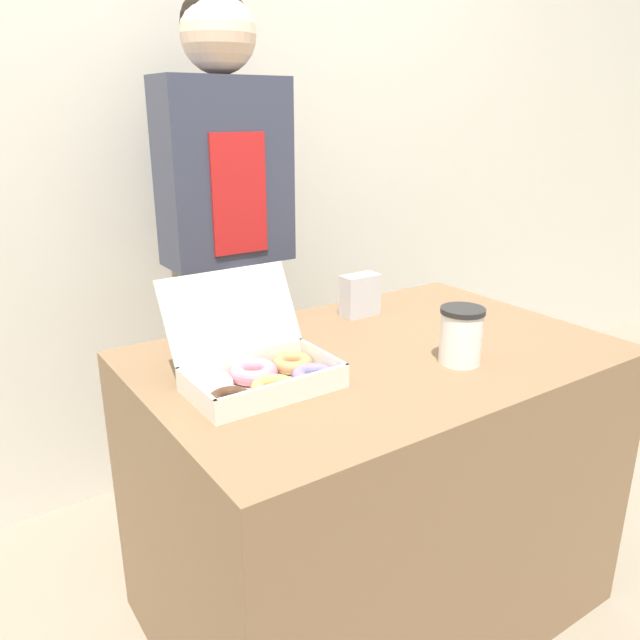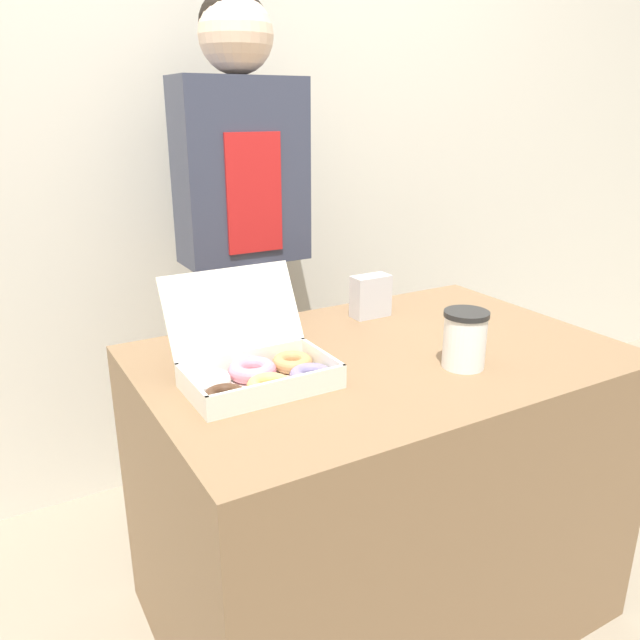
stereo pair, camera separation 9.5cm
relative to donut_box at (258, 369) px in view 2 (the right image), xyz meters
The scene contains 7 objects.
ground_plane 0.87m from the donut_box, ahead, with size 14.00×14.00×0.00m, color gray.
wall_back 1.15m from the donut_box, 70.97° to the left, with size 10.00×0.05×2.60m.
table 0.54m from the donut_box, ahead, with size 1.15×0.76×0.77m.
donut_box is the anchor object (origin of this frame).
coffee_cup 0.48m from the donut_box, 18.57° to the right, with size 0.10×0.10×0.13m.
napkin_holder 0.54m from the donut_box, 28.88° to the left, with size 0.11×0.06×0.12m.
person_customer 0.77m from the donut_box, 68.40° to the left, with size 0.40×0.23×1.66m.
Camera 2 is at (-0.84, -1.15, 1.33)m, focal length 35.00 mm.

